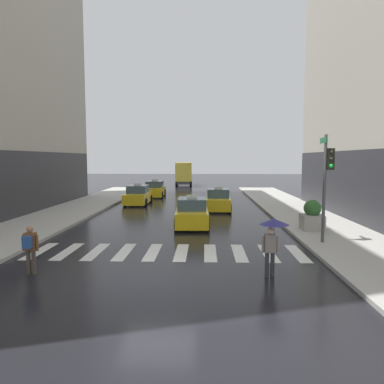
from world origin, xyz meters
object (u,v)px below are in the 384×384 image
Objects in this scene: taxi_second at (218,200)px; planter_near_corner at (312,216)px; traffic_light_pole at (327,173)px; pedestrian_with_backpack at (30,246)px; taxi_third at (138,196)px; box_truck at (184,173)px; pedestrian_with_umbrella at (273,231)px; taxi_fourth at (155,190)px; taxi_lead at (192,213)px.

taxi_second reaches higher than planter_near_corner.
traffic_light_pole is 12.34m from pedestrian_with_backpack.
traffic_light_pole is at bearing -52.11° from taxi_third.
box_truck is 33.14m from planter_near_corner.
box_truck is 3.93× the size of pedestrian_with_umbrella.
pedestrian_with_umbrella is (7.35, -24.71, 0.79)m from taxi_fourth.
taxi_second is at bearing 74.68° from taxi_lead.
planter_near_corner is at bearing 32.21° from pedestrian_with_backpack.
box_truck reaches higher than pedestrian_with_backpack.
pedestrian_with_backpack is (-0.15, -18.75, 0.25)m from taxi_third.
traffic_light_pole is at bearing -68.48° from taxi_second.
planter_near_corner is (0.26, 2.81, -2.38)m from traffic_light_pole.
taxi_third is at bearing 117.03° from taxi_lead.
taxi_second is 9.47m from planter_near_corner.
traffic_light_pole is 1.05× the size of taxi_fourth.
taxi_second is (-4.37, 11.08, -2.53)m from traffic_light_pole.
box_truck is at bearing 99.67° from taxi_second.
pedestrian_with_backpack is at bearing -147.79° from planter_near_corner.
box_truck is (2.12, 14.47, 1.13)m from taxi_fourth.
taxi_fourth is at bearing 121.64° from planter_near_corner.
taxi_fourth reaches higher than pedestrian_with_backpack.
box_truck is at bearing 81.65° from taxi_fourth.
pedestrian_with_umbrella is 8.00m from planter_near_corner.
taxi_fourth is at bearing -98.35° from box_truck.
box_truck reaches higher than planter_near_corner.
traffic_light_pole is at bearing -36.49° from taxi_lead.
taxi_fourth is (-10.53, 20.32, -2.53)m from traffic_light_pole.
box_truck is 4.62× the size of pedestrian_with_backpack.
taxi_second is 24.08m from box_truck.
box_truck is 39.36m from pedestrian_with_backpack.
taxi_fourth is (-4.38, 15.77, 0.00)m from taxi_lead.
box_truck is at bearing 85.82° from pedestrian_with_backpack.
pedestrian_with_backpack is at bearing -119.62° from taxi_lead.
taxi_second is at bearing 66.02° from pedestrian_with_backpack.
taxi_lead reaches higher than pedestrian_with_backpack.
traffic_light_pole is 8.06m from taxi_lead.
taxi_fourth is 24.79m from pedestrian_with_backpack.
taxi_second and taxi_fourth have the same top height.
taxi_lead is 1.01× the size of taxi_fourth.
traffic_light_pole is 23.03m from taxi_fourth.
planter_near_corner is (11.53, 7.26, -0.10)m from pedestrian_with_backpack.
taxi_lead is at bearing 108.41° from pedestrian_with_umbrella.
pedestrian_with_backpack is (-11.28, -4.45, -2.29)m from traffic_light_pole.
taxi_lead is 16.36m from taxi_fourth.
pedestrian_with_umbrella is (1.19, -15.46, 0.79)m from taxi_second.
taxi_third is at bearing -95.65° from taxi_fourth.
taxi_lead is at bearing -105.32° from taxi_second.
traffic_light_pole reaches higher than box_truck.
pedestrian_with_backpack is 13.63m from planter_near_corner.
taxi_lead is (-6.16, 4.55, -2.53)m from traffic_light_pole.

